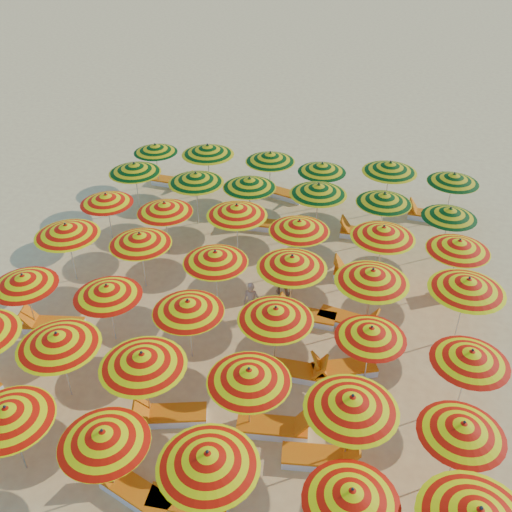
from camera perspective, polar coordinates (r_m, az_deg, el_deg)
name	(u,v)px	position (r m, az deg, el deg)	size (l,w,h in m)	color
ground	(252,308)	(17.59, -0.41, -5.21)	(120.00, 120.00, 0.00)	#F5C86D
umbrella_1	(7,414)	(13.31, -23.64, -14.25)	(2.16, 2.16, 2.05)	silver
umbrella_2	(103,437)	(12.34, -15.04, -17.09)	(2.45, 2.45, 2.00)	silver
umbrella_3	(208,459)	(11.51, -4.84, -19.59)	(2.44, 2.44, 2.15)	silver
umbrella_4	(352,496)	(11.39, 9.54, -22.56)	(2.01, 2.01, 1.94)	silver
umbrella_7	(58,340)	(14.50, -19.23, -7.92)	(2.40, 2.40, 2.14)	silver
umbrella_8	(142,360)	(13.46, -11.30, -10.13)	(2.69, 2.69, 2.16)	silver
umbrella_9	(249,375)	(12.99, -0.71, -11.84)	(2.51, 2.51, 2.06)	silver
umbrella_10	(352,403)	(12.48, 9.57, -14.28)	(2.31, 2.31, 2.17)	silver
umbrella_11	(463,429)	(12.87, 19.96, -15.91)	(2.35, 2.35, 1.93)	silver
umbrella_12	(23,280)	(17.07, -22.24, -2.27)	(2.24, 2.24, 1.97)	silver
umbrella_13	(107,291)	(15.93, -14.66, -3.38)	(2.11, 2.11, 1.98)	silver
umbrella_14	(188,306)	(14.94, -6.82, -5.01)	(2.51, 2.51, 2.02)	silver
umbrella_15	(276,314)	(14.52, 1.98, -5.78)	(2.37, 2.37, 2.09)	silver
umbrella_16	(371,333)	(14.49, 11.44, -7.53)	(1.85, 1.85, 1.91)	silver
umbrella_17	(471,356)	(14.42, 20.70, -9.38)	(2.36, 2.36, 1.97)	silver
umbrella_18	(66,230)	(18.67, -18.44, 2.49)	(2.60, 2.60, 2.16)	silver
umbrella_19	(140,239)	(17.80, -11.53, 1.71)	(2.09, 2.09, 2.06)	silver
umbrella_20	(215,257)	(16.65, -4.09, -0.08)	(2.17, 2.17, 2.06)	silver
umbrella_21	(292,262)	(16.26, 3.62, -0.59)	(2.49, 2.49, 2.17)	silver
umbrella_22	(372,276)	(15.96, 11.57, -1.94)	(2.23, 2.23, 2.20)	silver
umbrella_23	(468,285)	(16.33, 20.43, -2.71)	(2.25, 2.25, 2.20)	silver
umbrella_24	(106,199)	(20.53, -14.76, 5.56)	(2.15, 2.15, 1.95)	silver
umbrella_25	(165,207)	(19.44, -9.13, 4.82)	(2.06, 2.06, 2.02)	silver
umbrella_26	(237,210)	(18.80, -1.93, 4.61)	(2.14, 2.14, 2.15)	silver
umbrella_27	(299,226)	(18.11, 4.35, 3.04)	(2.20, 2.20, 2.08)	silver
umbrella_28	(383,232)	(18.07, 12.62, 2.36)	(2.31, 2.31, 2.14)	silver
umbrella_29	(459,245)	(18.21, 19.63, 1.01)	(2.05, 2.05, 2.04)	silver
umbrella_30	(134,168)	(22.24, -12.06, 8.61)	(2.04, 2.04, 2.10)	silver
umbrella_31	(196,178)	(20.98, -6.04, 7.78)	(2.21, 2.21, 2.16)	silver
umbrella_32	(249,183)	(20.72, -0.67, 7.33)	(2.42, 2.42, 2.06)	silver
umbrella_33	(318,189)	(20.20, 6.26, 6.66)	(2.24, 2.24, 2.16)	silver
umbrella_34	(384,198)	(20.19, 12.70, 5.66)	(2.25, 2.25, 2.05)	silver
umbrella_35	(450,213)	(20.07, 18.81, 4.10)	(2.40, 2.40, 1.94)	silver
umbrella_36	(155,148)	(24.19, -10.04, 10.56)	(2.33, 2.33, 1.91)	silver
umbrella_37	(208,150)	(23.09, -4.86, 10.54)	(2.18, 2.18, 2.23)	silver
umbrella_38	(270,157)	(22.70, 1.43, 9.87)	(2.57, 2.57, 2.08)	silver
umbrella_39	(322,168)	(22.19, 6.62, 8.78)	(2.45, 2.45, 1.97)	silver
umbrella_40	(390,167)	(22.20, 13.25, 8.65)	(2.34, 2.34, 2.19)	silver
umbrella_41	(454,178)	(22.37, 19.17, 7.37)	(2.46, 2.46, 2.01)	silver
lounger_0	(135,492)	(13.42, -11.97, -22.07)	(1.83, 1.10, 0.69)	white
lounger_1	(190,504)	(13.09, -6.62, -23.38)	(1.76, 0.68, 0.69)	white
lounger_3	(170,415)	(14.56, -8.62, -15.45)	(1.83, 1.07, 0.69)	white
lounger_4	(274,427)	(14.18, 1.85, -16.76)	(1.80, 0.82, 0.69)	white
lounger_5	(321,458)	(13.73, 6.56, -19.40)	(1.80, 0.84, 0.69)	white
lounger_6	(52,325)	(17.78, -19.69, -6.50)	(1.81, 0.91, 0.69)	white
lounger_7	(295,371)	(15.44, 3.90, -11.40)	(1.74, 0.60, 0.69)	white
lounger_8	(342,369)	(15.62, 8.64, -11.13)	(1.82, 1.22, 0.69)	white
lounger_9	(305,316)	(17.13, 4.95, -5.99)	(1.75, 0.62, 0.69)	white
lounger_10	(349,320)	(17.12, 9.24, -6.38)	(1.81, 0.89, 0.69)	white
lounger_11	(358,274)	(19.04, 10.20, -1.79)	(1.75, 0.64, 0.69)	white
lounger_12	(465,291)	(19.17, 20.19, -3.33)	(1.83, 1.08, 0.69)	white
lounger_13	(262,224)	(21.39, 0.64, 3.17)	(1.76, 0.68, 0.69)	white
lounger_14	(362,233)	(21.21, 10.59, 2.25)	(1.73, 0.59, 0.69)	white
lounger_15	(173,182)	(24.73, -8.27, 7.34)	(1.77, 0.69, 0.69)	white
lounger_16	(285,194)	(23.52, 2.92, 6.19)	(1.83, 1.06, 0.69)	white
lounger_17	(429,216)	(22.96, 16.96, 3.89)	(1.76, 0.67, 0.69)	white
beachgoer_a	(251,302)	(16.77, -0.50, -4.64)	(0.48, 0.31, 1.30)	tan
beachgoer_b	(282,275)	(17.84, 2.64, -1.87)	(0.66, 0.51, 1.35)	tan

